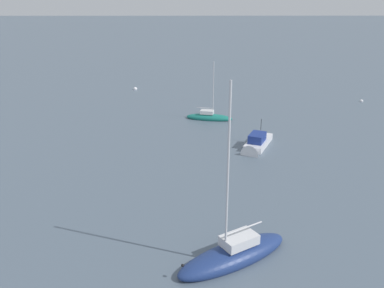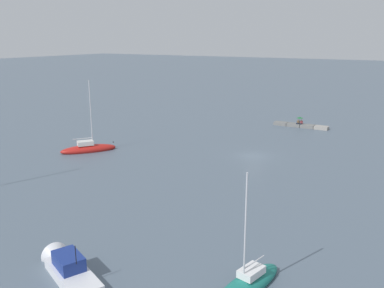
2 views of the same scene
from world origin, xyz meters
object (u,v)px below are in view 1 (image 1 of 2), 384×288
object	(u,v)px
sailboat_teal_far	(209,117)
mooring_buoy_near	(361,101)
mooring_buoy_mid	(135,89)
motorboat_white_mid	(256,145)
sailboat_navy_near	(234,254)

from	to	relation	value
sailboat_teal_far	mooring_buoy_near	bearing A→B (deg)	123.43
mooring_buoy_near	mooring_buoy_mid	distance (m)	36.21
sailboat_teal_far	mooring_buoy_mid	bearing A→B (deg)	-133.75
motorboat_white_mid	mooring_buoy_near	size ratio (longest dim) A/B	12.52
sailboat_teal_far	motorboat_white_mid	distance (m)	11.62
sailboat_teal_far	mooring_buoy_near	world-z (taller)	sailboat_teal_far
mooring_buoy_mid	motorboat_white_mid	bearing A→B (deg)	29.81
sailboat_teal_far	mooring_buoy_near	distance (m)	25.13
sailboat_navy_near	motorboat_white_mid	distance (m)	20.01
mooring_buoy_near	mooring_buoy_mid	bearing A→B (deg)	-103.64
motorboat_white_mid	sailboat_teal_far	bearing A→B (deg)	-43.78
sailboat_teal_far	motorboat_white_mid	xyz separation A→B (m)	(10.73, 4.47, 0.07)
sailboat_navy_near	mooring_buoy_near	bearing A→B (deg)	-62.87
motorboat_white_mid	mooring_buoy_near	bearing A→B (deg)	-110.35
motorboat_white_mid	mooring_buoy_mid	bearing A→B (deg)	-36.59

